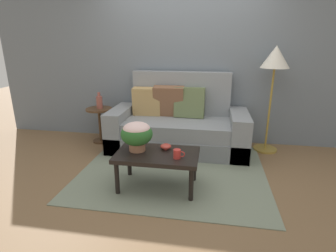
% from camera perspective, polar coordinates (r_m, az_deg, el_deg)
% --- Properties ---
extents(ground_plane, '(14.00, 14.00, 0.00)m').
position_cam_1_polar(ground_plane, '(3.54, 1.23, -9.10)').
color(ground_plane, brown).
extents(wall_back, '(6.40, 0.12, 2.83)m').
position_cam_1_polar(wall_back, '(4.36, 3.80, 15.31)').
color(wall_back, slate).
rests_on(wall_back, ground).
extents(area_rug, '(2.30, 1.94, 0.01)m').
position_cam_1_polar(area_rug, '(3.48, 1.08, -9.49)').
color(area_rug, gray).
rests_on(area_rug, ground).
extents(couch, '(2.04, 0.89, 1.15)m').
position_cam_1_polar(couch, '(4.09, 2.06, -0.05)').
color(couch, slate).
rests_on(couch, ground).
extents(coffee_table, '(0.91, 0.54, 0.42)m').
position_cam_1_polar(coffee_table, '(2.97, -2.30, -6.71)').
color(coffee_table, black).
rests_on(coffee_table, ground).
extents(side_table, '(0.41, 0.41, 0.57)m').
position_cam_1_polar(side_table, '(4.47, -14.38, 1.49)').
color(side_table, '#4C331E').
rests_on(side_table, ground).
extents(floor_lamp, '(0.40, 0.40, 1.54)m').
position_cam_1_polar(floor_lamp, '(4.09, 21.82, 12.00)').
color(floor_lamp, olive).
rests_on(floor_lamp, ground).
extents(potted_plant, '(0.35, 0.35, 0.33)m').
position_cam_1_polar(potted_plant, '(2.96, -6.69, -1.61)').
color(potted_plant, '#A36B4C').
rests_on(potted_plant, coffee_table).
extents(coffee_mug, '(0.12, 0.08, 0.10)m').
position_cam_1_polar(coffee_mug, '(2.81, 2.02, -5.97)').
color(coffee_mug, red).
rests_on(coffee_mug, coffee_table).
extents(snack_bowl, '(0.13, 0.13, 0.07)m').
position_cam_1_polar(snack_bowl, '(3.03, -0.48, -4.38)').
color(snack_bowl, '#B2382D').
rests_on(snack_bowl, coffee_table).
extents(table_vase, '(0.10, 0.10, 0.26)m').
position_cam_1_polar(table_vase, '(4.41, -14.43, 5.03)').
color(table_vase, '#934C42').
rests_on(table_vase, side_table).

